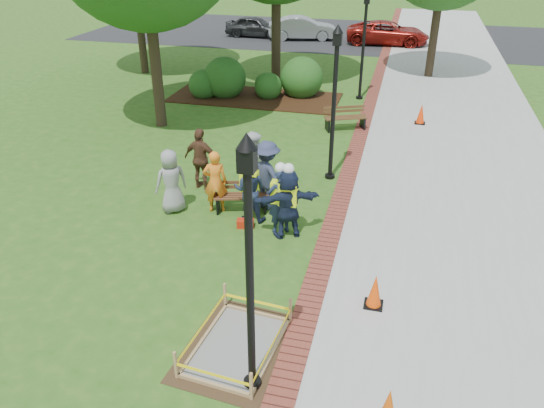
% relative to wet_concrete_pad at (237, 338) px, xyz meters
% --- Properties ---
extents(ground, '(100.00, 100.00, 0.00)m').
position_rel_wet_concrete_pad_xyz_m(ground, '(-0.77, 2.28, -0.23)').
color(ground, '#285116').
rests_on(ground, ground).
extents(sidewalk, '(6.00, 60.00, 0.02)m').
position_rel_wet_concrete_pad_xyz_m(sidewalk, '(4.23, 12.28, -0.22)').
color(sidewalk, '#9E9E99').
rests_on(sidewalk, ground).
extents(brick_edging, '(0.50, 60.00, 0.03)m').
position_rel_wet_concrete_pad_xyz_m(brick_edging, '(0.98, 12.28, -0.22)').
color(brick_edging, maroon).
rests_on(brick_edging, ground).
extents(mulch_bed, '(7.00, 3.00, 0.05)m').
position_rel_wet_concrete_pad_xyz_m(mulch_bed, '(-3.77, 14.28, -0.21)').
color(mulch_bed, '#381E0F').
rests_on(mulch_bed, ground).
extents(parking_lot, '(36.00, 12.00, 0.01)m').
position_rel_wet_concrete_pad_xyz_m(parking_lot, '(-0.77, 29.28, -0.23)').
color(parking_lot, black).
rests_on(parking_lot, ground).
extents(wet_concrete_pad, '(1.92, 2.46, 0.55)m').
position_rel_wet_concrete_pad_xyz_m(wet_concrete_pad, '(0.00, 0.00, 0.00)').
color(wet_concrete_pad, '#47331E').
rests_on(wet_concrete_pad, ground).
extents(bench_near, '(1.45, 0.80, 0.74)m').
position_rel_wet_concrete_pad_xyz_m(bench_near, '(-1.40, 4.76, 0.00)').
color(bench_near, brown).
rests_on(bench_near, ground).
extents(bench_far, '(1.55, 1.03, 0.80)m').
position_rel_wet_concrete_pad_xyz_m(bench_far, '(0.38, 11.39, 0.02)').
color(bench_far, brown).
rests_on(bench_far, ground).
extents(cone_back, '(0.36, 0.36, 0.71)m').
position_rel_wet_concrete_pad_xyz_m(cone_back, '(2.19, 1.74, 0.11)').
color(cone_back, black).
rests_on(cone_back, ground).
extents(cone_far, '(0.38, 0.38, 0.74)m').
position_rel_wet_concrete_pad_xyz_m(cone_far, '(2.96, 12.68, 0.12)').
color(cone_far, black).
rests_on(cone_far, ground).
extents(toolbox, '(0.44, 0.29, 0.20)m').
position_rel_wet_concrete_pad_xyz_m(toolbox, '(-1.06, 3.99, -0.13)').
color(toolbox, '#B4220D').
rests_on(toolbox, ground).
extents(lamp_near, '(0.28, 0.28, 4.26)m').
position_rel_wet_concrete_pad_xyz_m(lamp_near, '(0.48, -0.72, 2.25)').
color(lamp_near, black).
rests_on(lamp_near, ground).
extents(lamp_mid, '(0.28, 0.28, 4.26)m').
position_rel_wet_concrete_pad_xyz_m(lamp_mid, '(0.48, 7.28, 2.25)').
color(lamp_mid, black).
rests_on(lamp_mid, ground).
extents(lamp_far, '(0.28, 0.28, 4.26)m').
position_rel_wet_concrete_pad_xyz_m(lamp_far, '(0.48, 15.28, 2.25)').
color(lamp_far, black).
rests_on(lamp_far, ground).
extents(shrub_a, '(1.24, 1.24, 1.24)m').
position_rel_wet_concrete_pad_xyz_m(shrub_a, '(-5.88, 13.89, -0.23)').
color(shrub_a, '#164E1A').
rests_on(shrub_a, ground).
extents(shrub_b, '(1.77, 1.77, 1.77)m').
position_rel_wet_concrete_pad_xyz_m(shrub_b, '(-5.07, 14.28, -0.23)').
color(shrub_b, '#164E1A').
rests_on(shrub_b, ground).
extents(shrub_c, '(1.14, 1.14, 1.14)m').
position_rel_wet_concrete_pad_xyz_m(shrub_c, '(-3.22, 14.44, -0.23)').
color(shrub_c, '#164E1A').
rests_on(shrub_c, ground).
extents(shrub_d, '(1.77, 1.77, 1.77)m').
position_rel_wet_concrete_pad_xyz_m(shrub_d, '(-1.95, 15.09, -0.23)').
color(shrub_d, '#164E1A').
rests_on(shrub_d, ground).
extents(shrub_e, '(0.98, 0.98, 0.98)m').
position_rel_wet_concrete_pad_xyz_m(shrub_e, '(-3.45, 14.96, -0.23)').
color(shrub_e, '#164E1A').
rests_on(shrub_e, ground).
extents(casual_person_a, '(0.62, 0.60, 1.65)m').
position_rel_wet_concrete_pad_xyz_m(casual_person_a, '(-3.08, 4.34, 0.59)').
color(casual_person_a, gray).
rests_on(casual_person_a, ground).
extents(casual_person_b, '(0.60, 0.49, 1.63)m').
position_rel_wet_concrete_pad_xyz_m(casual_person_b, '(-2.02, 4.62, 0.58)').
color(casual_person_b, orange).
rests_on(casual_person_b, ground).
extents(casual_person_c, '(0.70, 0.64, 1.84)m').
position_rel_wet_concrete_pad_xyz_m(casual_person_c, '(-1.31, 5.60, 0.68)').
color(casual_person_c, silver).
rests_on(casual_person_c, ground).
extents(casual_person_d, '(0.60, 0.43, 1.72)m').
position_rel_wet_concrete_pad_xyz_m(casual_person_d, '(-2.82, 5.76, 0.62)').
color(casual_person_d, brown).
rests_on(casual_person_d, ground).
extents(casual_person_e, '(0.68, 0.60, 1.80)m').
position_rel_wet_concrete_pad_xyz_m(casual_person_e, '(-0.81, 5.12, 0.67)').
color(casual_person_e, '#2D334F').
rests_on(casual_person_e, ground).
extents(hivis_worker_a, '(0.64, 0.56, 1.84)m').
position_rel_wet_concrete_pad_xyz_m(hivis_worker_a, '(0.01, 3.87, 0.68)').
color(hivis_worker_a, '#16263A').
rests_on(hivis_worker_a, ground).
extents(hivis_worker_b, '(0.62, 0.56, 1.78)m').
position_rel_wet_concrete_pad_xyz_m(hivis_worker_b, '(-0.20, 4.00, 0.66)').
color(hivis_worker_b, '#192743').
rests_on(hivis_worker_b, ground).
extents(hivis_worker_c, '(0.54, 0.36, 1.79)m').
position_rel_wet_concrete_pad_xyz_m(hivis_worker_c, '(-1.06, 4.39, 0.66)').
color(hivis_worker_c, '#181B3E').
rests_on(hivis_worker_c, ground).
extents(parked_car_a, '(1.96, 4.32, 1.39)m').
position_rel_wet_concrete_pad_xyz_m(parked_car_a, '(-7.43, 27.20, -0.23)').
color(parked_car_a, '#29292B').
rests_on(parked_car_a, ground).
extents(parked_car_b, '(3.01, 4.95, 1.50)m').
position_rel_wet_concrete_pad_xyz_m(parked_car_b, '(-4.32, 27.05, -0.23)').
color(parked_car_b, gray).
rests_on(parked_car_b, ground).
extents(parked_car_c, '(2.10, 4.56, 1.47)m').
position_rel_wet_concrete_pad_xyz_m(parked_car_c, '(0.90, 26.89, -0.23)').
color(parked_car_c, maroon).
rests_on(parked_car_c, ground).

